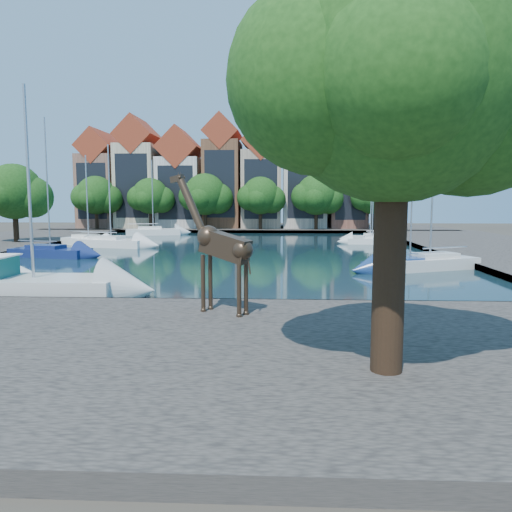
{
  "coord_description": "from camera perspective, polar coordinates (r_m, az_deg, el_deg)",
  "views": [
    {
      "loc": [
        4.78,
        -21.4,
        4.84
      ],
      "look_at": [
        3.78,
        -0.26,
        2.41
      ],
      "focal_mm": 35.0,
      "sensor_mm": 36.0,
      "label": 1
    }
  ],
  "objects": [
    {
      "name": "ground",
      "position": [
        22.45,
        -9.69,
        -6.0
      ],
      "size": [
        160.0,
        160.0,
        0.0
      ],
      "primitive_type": "plane",
      "color": "#38332B",
      "rests_on": "ground"
    },
    {
      "name": "sailboat_right_a",
      "position": [
        35.87,
        19.25,
        -0.45
      ],
      "size": [
        7.02,
        4.71,
        12.73
      ],
      "color": "silver",
      "rests_on": "water_basin"
    },
    {
      "name": "sailboat_left_e",
      "position": [
        67.64,
        -11.66,
        2.89
      ],
      "size": [
        7.37,
        4.13,
        9.81
      ],
      "color": "silver",
      "rests_on": "water_basin"
    },
    {
      "name": "far_tree_west",
      "position": [
        74.28,
        -11.93,
        6.58
      ],
      "size": [
        6.76,
        5.2,
        7.36
      ],
      "color": "#332114",
      "rests_on": "far_quay"
    },
    {
      "name": "far_tree_far_west",
      "position": [
        76.68,
        -17.76,
        6.49
      ],
      "size": [
        7.28,
        5.6,
        7.68
      ],
      "color": "#332114",
      "rests_on": "far_quay"
    },
    {
      "name": "far_tree_mid_west",
      "position": [
        72.68,
        -5.76,
        6.87
      ],
      "size": [
        7.8,
        6.0,
        8.0
      ],
      "color": "#332114",
      "rests_on": "far_quay"
    },
    {
      "name": "townhouse_west_inner",
      "position": [
        78.92,
        -8.53,
        8.29
      ],
      "size": [
        6.43,
        9.18,
        15.15
      ],
      "color": "silver",
      "rests_on": "far_quay"
    },
    {
      "name": "townhouse_west_end",
      "position": [
        82.26,
        -17.19,
        8.01
      ],
      "size": [
        5.44,
        9.18,
        14.93
      ],
      "color": "#885C4A",
      "rests_on": "far_quay"
    },
    {
      "name": "motorsailer",
      "position": [
        27.34,
        -27.12,
        -2.58
      ],
      "size": [
        10.77,
        3.24,
        10.09
      ],
      "color": "silver",
      "rests_on": "water_basin"
    },
    {
      "name": "townhouse_east_end",
      "position": [
        78.09,
        10.34,
        8.1
      ],
      "size": [
        5.44,
        9.18,
        14.43
      ],
      "color": "brown",
      "rests_on": "far_quay"
    },
    {
      "name": "far_tree_mid_east",
      "position": [
        71.94,
        0.59,
        6.77
      ],
      "size": [
        7.02,
        5.4,
        7.52
      ],
      "color": "#332114",
      "rests_on": "far_quay"
    },
    {
      "name": "sailboat_right_d",
      "position": [
        57.71,
        12.92,
        2.13
      ],
      "size": [
        5.06,
        2.45,
        8.34
      ],
      "color": "silver",
      "rests_on": "water_basin"
    },
    {
      "name": "far_quay",
      "position": [
        77.68,
        -0.81,
        3.15
      ],
      "size": [
        60.0,
        16.0,
        0.5
      ],
      "primitive_type": "cube",
      "color": "#4F4A44",
      "rests_on": "ground"
    },
    {
      "name": "right_quay",
      "position": [
        49.91,
        26.61,
        0.57
      ],
      "size": [
        14.0,
        52.0,
        0.5
      ],
      "primitive_type": "cube",
      "color": "#4F4A44",
      "rests_on": "ground"
    },
    {
      "name": "sailboat_left_d",
      "position": [
        54.47,
        -18.59,
        1.8
      ],
      "size": [
        6.25,
        4.3,
        9.2
      ],
      "color": "white",
      "rests_on": "water_basin"
    },
    {
      "name": "townhouse_west_mid",
      "position": [
        80.46,
        -13.14,
        8.79
      ],
      "size": [
        5.94,
        9.18,
        16.79
      ],
      "color": "beige",
      "rests_on": "far_quay"
    },
    {
      "name": "sailboat_left_c",
      "position": [
        51.7,
        -16.24,
        1.65
      ],
      "size": [
        7.73,
        4.23,
        10.04
      ],
      "color": "white",
      "rests_on": "water_basin"
    },
    {
      "name": "far_tree_far_east",
      "position": [
        73.11,
        13.3,
        6.55
      ],
      "size": [
        6.76,
        5.2,
        7.36
      ],
      "color": "#332114",
      "rests_on": "far_quay"
    },
    {
      "name": "sailboat_left_b",
      "position": [
        44.53,
        -22.45,
        0.61
      ],
      "size": [
        6.9,
        3.61,
        11.29
      ],
      "color": "navy",
      "rests_on": "water_basin"
    },
    {
      "name": "water_basin",
      "position": [
        45.9,
        -3.27,
        0.53
      ],
      "size": [
        38.0,
        50.0,
        0.08
      ],
      "primitive_type": "cube",
      "color": "black",
      "rests_on": "ground"
    },
    {
      "name": "townhouse_center",
      "position": [
        77.96,
        -3.8,
        9.12
      ],
      "size": [
        5.44,
        9.18,
        16.93
      ],
      "color": "brown",
      "rests_on": "far_quay"
    },
    {
      "name": "near_quay",
      "position": [
        15.85,
        -15.23,
        -10.52
      ],
      "size": [
        50.0,
        14.0,
        0.5
      ],
      "primitive_type": "cube",
      "color": "#4F4A44",
      "rests_on": "ground"
    },
    {
      "name": "sailboat_right_c",
      "position": [
        54.26,
        13.12,
        1.85
      ],
      "size": [
        5.24,
        2.17,
        7.85
      ],
      "color": "white",
      "rests_on": "water_basin"
    },
    {
      "name": "sailboat_right_b",
      "position": [
        34.84,
        17.16,
        -0.83
      ],
      "size": [
        6.61,
        4.55,
        9.4
      ],
      "color": "navy",
      "rests_on": "water_basin"
    },
    {
      "name": "townhouse_east_mid",
      "position": [
        77.54,
        5.54,
        8.92
      ],
      "size": [
        6.43,
        9.18,
        16.65
      ],
      "color": "beige",
      "rests_on": "far_quay"
    },
    {
      "name": "far_tree_east",
      "position": [
        72.09,
        7.01,
        6.81
      ],
      "size": [
        7.54,
        5.8,
        7.84
      ],
      "color": "#332114",
      "rests_on": "far_quay"
    },
    {
      "name": "side_tree_left_far",
      "position": [
        56.14,
        -25.83,
        6.45
      ],
      "size": [
        7.28,
        5.6,
        7.88
      ],
      "color": "#332114",
      "rests_on": "left_quay"
    },
    {
      "name": "townhouse_east_inner",
      "position": [
        77.49,
        0.67,
        8.68
      ],
      "size": [
        5.94,
        9.18,
        15.79
      ],
      "color": "tan",
      "rests_on": "far_quay"
    },
    {
      "name": "giraffe_statue",
      "position": [
        18.97,
        -4.27,
        1.28
      ],
      "size": [
        3.4,
        2.16,
        5.3
      ],
      "color": "#38291C",
      "rests_on": "near_quay"
    },
    {
      "name": "plane_tree",
      "position": [
        13.02,
        16.11,
        18.86
      ],
      "size": [
        8.32,
        6.4,
        10.62
      ],
      "color": "#332114",
      "rests_on": "near_quay"
    }
  ]
}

